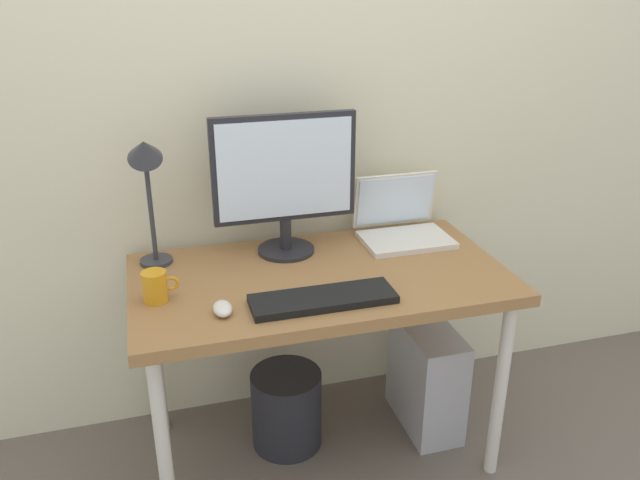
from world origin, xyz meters
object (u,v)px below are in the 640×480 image
desk (320,292)px  desk_lamp (147,171)px  wastebasket (287,408)px  mouse (223,309)px  computer_tower (426,376)px  laptop (401,223)px  keyboard (323,299)px  monitor (285,177)px  coffee_mug (155,287)px

desk → desk_lamp: bearing=158.6°
wastebasket → mouse: bearing=-133.4°
mouse → computer_tower: (0.78, 0.22, -0.53)m
laptop → keyboard: size_ratio=0.73×
desk_lamp → keyboard: 0.69m
laptop → computer_tower: bearing=-71.4°
desk → desk_lamp: desk_lamp is taller
wastebasket → monitor: bearing=72.5°
monitor → keyboard: monitor is taller
monitor → laptop: 0.49m
mouse → laptop: bearing=28.8°
mouse → desk_lamp: bearing=114.0°
laptop → wastebasket: size_ratio=1.07×
monitor → mouse: bearing=-126.1°
mouse → desk: bearing=27.4°
monitor → mouse: monitor is taller
desk → mouse: 0.40m
monitor → desk_lamp: 0.45m
laptop → computer_tower: size_ratio=0.76×
keyboard → monitor: bearing=93.2°
computer_tower → mouse: bearing=-164.4°
desk_lamp → wastebasket: 1.01m
keyboard → mouse: 0.30m
mouse → wastebasket: mouse is taller
desk → laptop: bearing=29.9°
desk → mouse: (-0.35, -0.18, 0.09)m
monitor → coffee_mug: bearing=-151.6°
desk_lamp → desk: bearing=-21.4°
monitor → keyboard: (0.02, -0.39, -0.26)m
laptop → coffee_mug: bearing=-163.7°
monitor → coffee_mug: 0.57m
desk_lamp → keyboard: desk_lamp is taller
monitor → mouse: 0.54m
desk_lamp → wastebasket: desk_lamp is taller
monitor → keyboard: size_ratio=1.12×
coffee_mug → wastebasket: 0.76m
mouse → wastebasket: (0.24, 0.25, -0.59)m
desk → keyboard: size_ratio=2.80×
mouse → wastebasket: 0.69m
desk → laptop: laptop is taller
desk → wastebasket: desk is taller
laptop → computer_tower: 0.60m
mouse → coffee_mug: size_ratio=0.82×
desk → keyboard: keyboard is taller
wastebasket → keyboard: bearing=-76.6°
desk_lamp → coffee_mug: 0.38m
mouse → monitor: bearing=53.9°
keyboard → mouse: bearing=177.3°
desk_lamp → mouse: 0.52m
wastebasket → laptop: bearing=16.6°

